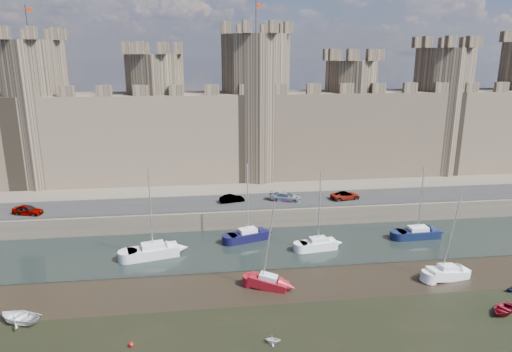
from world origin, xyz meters
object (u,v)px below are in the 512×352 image
object	(u,v)px
sailboat_0	(153,251)
sailboat_3	(418,233)
car_1	(232,199)
sailboat_5	(447,272)
sailboat_4	(268,282)
car_2	(286,197)
sailboat_2	(318,244)
sailboat_1	(248,235)
car_3	(346,196)
car_0	(28,210)

from	to	relation	value
sailboat_0	sailboat_3	distance (m)	32.69
car_1	sailboat_5	bearing A→B (deg)	-148.28
sailboat_3	sailboat_4	distance (m)	23.04
car_2	sailboat_5	xyz separation A→B (m)	(13.24, -19.91, -2.44)
car_1	sailboat_4	xyz separation A→B (m)	(2.07, -19.89, -2.37)
sailboat_0	sailboat_2	world-z (taller)	sailboat_0
car_1	sailboat_1	xyz separation A→B (m)	(1.36, -7.86, -2.28)
sailboat_1	sailboat_2	distance (m)	8.81
sailboat_4	sailboat_3	bearing A→B (deg)	50.44
sailboat_4	car_3	bearing A→B (deg)	78.05
car_3	sailboat_4	distance (m)	23.91
sailboat_1	sailboat_2	size ratio (longest dim) A/B	1.04
sailboat_1	sailboat_5	size ratio (longest dim) A/B	1.03
car_3	sailboat_0	size ratio (longest dim) A/B	0.40
car_1	sailboat_2	world-z (taller)	sailboat_2
car_2	sailboat_1	bearing A→B (deg)	158.58
car_0	sailboat_4	distance (m)	33.87
sailboat_0	car_1	bearing A→B (deg)	35.05
sailboat_2	sailboat_5	size ratio (longest dim) A/B	0.99
sailboat_1	sailboat_3	bearing A→B (deg)	-22.69
car_1	sailboat_3	xyz separation A→B (m)	(22.75, -9.73, -2.33)
car_1	sailboat_5	distance (m)	29.13
car_3	sailboat_1	bearing A→B (deg)	106.27
sailboat_0	sailboat_3	xyz separation A→B (m)	(32.65, 1.51, -0.08)
car_1	sailboat_4	world-z (taller)	sailboat_4
sailboat_1	car_3	bearing A→B (deg)	8.15
sailboat_2	sailboat_1	bearing A→B (deg)	147.54
sailboat_0	sailboat_2	size ratio (longest dim) A/B	1.11
sailboat_1	sailboat_5	bearing A→B (deg)	-50.28
sailboat_2	sailboat_3	world-z (taller)	sailboat_2
car_3	sailboat_2	xyz separation A→B (m)	(-6.80, -10.90, -2.32)
car_0	sailboat_0	distance (m)	19.20
sailboat_1	sailboat_3	size ratio (longest dim) A/B	1.06
sailboat_0	sailboat_4	xyz separation A→B (m)	(11.98, -8.65, -0.13)
sailboat_3	sailboat_5	bearing A→B (deg)	-102.74
car_1	car_2	world-z (taller)	car_2
car_3	sailboat_4	size ratio (longest dim) A/B	0.47
sailboat_3	sailboat_4	world-z (taller)	sailboat_3
car_2	sailboat_3	bearing A→B (deg)	-103.48
car_0	sailboat_3	size ratio (longest dim) A/B	0.42
sailboat_0	sailboat_3	world-z (taller)	sailboat_0
car_3	sailboat_0	world-z (taller)	sailboat_0
sailboat_0	sailboat_3	size ratio (longest dim) A/B	1.13
sailboat_5	car_1	bearing A→B (deg)	125.89
car_0	sailboat_1	xyz separation A→B (m)	(27.78, -6.12, -2.38)
car_1	car_2	size ratio (longest dim) A/B	0.77
sailboat_0	sailboat_4	distance (m)	14.77
sailboat_3	car_2	bearing A→B (deg)	146.19
car_2	car_1	bearing A→B (deg)	105.38
sailboat_1	sailboat_3	world-z (taller)	sailboat_1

